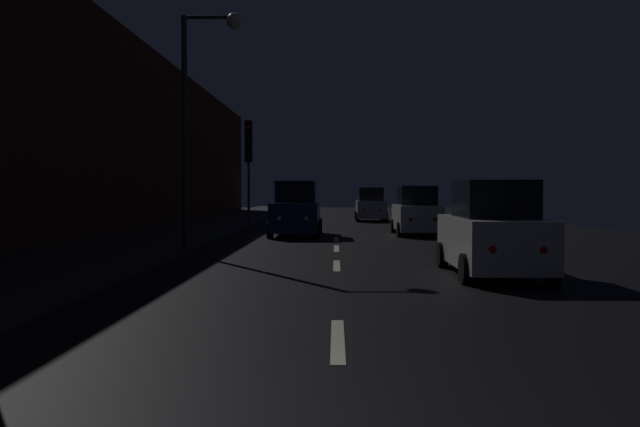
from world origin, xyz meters
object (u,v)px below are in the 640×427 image
(car_distant_taillights, at_px, (371,206))
(car_parked_right_near, at_px, (492,232))
(car_parked_right_far, at_px, (416,213))
(streetlamp_overhead, at_px, (202,93))
(traffic_light_far_left, at_px, (248,150))
(car_approaching_headlights, at_px, (296,211))

(car_distant_taillights, distance_m, car_parked_right_near, 24.55)
(car_distant_taillights, xyz_separation_m, car_parked_right_far, (1.18, -12.16, -0.01))
(streetlamp_overhead, distance_m, car_parked_right_near, 8.98)
(car_distant_taillights, bearing_deg, car_parked_right_far, -174.46)
(car_distant_taillights, bearing_deg, traffic_light_far_left, 145.06)
(streetlamp_overhead, height_order, car_approaching_headlights, streetlamp_overhead)
(car_parked_right_far, relative_size, car_parked_right_near, 1.00)
(traffic_light_far_left, height_order, car_parked_right_near, traffic_light_far_left)
(streetlamp_overhead, relative_size, car_parked_right_far, 1.70)
(car_parked_right_near, bearing_deg, car_approaching_headlights, 22.31)
(streetlamp_overhead, distance_m, car_distant_taillights, 21.29)
(traffic_light_far_left, relative_size, car_parked_right_near, 1.28)
(car_approaching_headlights, distance_m, car_distant_taillights, 13.29)
(traffic_light_far_left, height_order, car_distant_taillights, traffic_light_far_left)
(car_approaching_headlights, xyz_separation_m, car_distant_taillights, (3.64, 12.78, -0.08))
(car_parked_right_far, bearing_deg, car_parked_right_near, -180.00)
(car_approaching_headlights, xyz_separation_m, car_parked_right_near, (4.82, -11.74, -0.09))
(car_approaching_headlights, bearing_deg, streetlamp_overhead, -16.34)
(traffic_light_far_left, xyz_separation_m, car_parked_right_near, (7.27, -15.81, -2.75))
(car_parked_right_near, bearing_deg, streetlamp_overhead, 58.05)
(car_parked_right_far, distance_m, car_parked_right_near, 12.36)
(traffic_light_far_left, xyz_separation_m, car_distant_taillights, (6.09, 8.72, -2.74))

